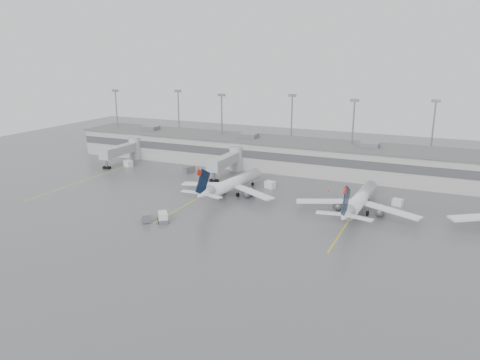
% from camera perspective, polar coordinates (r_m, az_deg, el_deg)
% --- Properties ---
extents(ground, '(260.00, 260.00, 0.00)m').
position_cam_1_polar(ground, '(82.94, -2.00, -7.93)').
color(ground, '#565659').
rests_on(ground, ground).
extents(terminal, '(152.00, 17.00, 9.45)m').
position_cam_1_polar(terminal, '(133.79, 9.01, 2.81)').
color(terminal, '#B2B2AD').
rests_on(terminal, ground).
extents(light_masts, '(142.40, 8.00, 20.60)m').
position_cam_1_polar(light_masts, '(137.85, 9.79, 6.47)').
color(light_masts, gray).
rests_on(light_masts, ground).
extents(jet_bridge_left, '(4.00, 17.20, 7.00)m').
position_cam_1_polar(jet_bridge_left, '(147.69, -13.62, 3.63)').
color(jet_bridge_left, '#A9ABAF').
rests_on(jet_bridge_left, ground).
extents(jet_bridge_right, '(4.00, 17.20, 7.00)m').
position_cam_1_polar(jet_bridge_right, '(129.54, -1.24, 2.45)').
color(jet_bridge_right, '#A9ABAF').
rests_on(jet_bridge_right, ground).
extents(stand_markings, '(105.25, 40.00, 0.01)m').
position_cam_1_polar(stand_markings, '(103.59, 3.87, -3.13)').
color(stand_markings, yellow).
rests_on(stand_markings, ground).
extents(jet_mid_left, '(24.81, 27.99, 9.08)m').
position_cam_1_polar(jet_mid_left, '(110.15, -1.00, -0.43)').
color(jet_mid_left, white).
rests_on(jet_mid_left, ground).
extents(jet_mid_right, '(25.91, 29.07, 9.40)m').
position_cam_1_polar(jet_mid_right, '(100.62, 14.31, -2.40)').
color(jet_mid_right, white).
rests_on(jet_mid_right, ground).
extents(baggage_tug, '(3.50, 3.72, 2.06)m').
position_cam_1_polar(baggage_tug, '(94.57, -9.37, -4.62)').
color(baggage_tug, white).
rests_on(baggage_tug, ground).
extents(baggage_cart, '(2.95, 3.16, 1.78)m').
position_cam_1_polar(baggage_cart, '(95.35, -11.39, -4.47)').
color(baggage_cart, slate).
rests_on(baggage_cart, ground).
extents(gse_uld_a, '(3.01, 2.50, 1.82)m').
position_cam_1_polar(gse_uld_a, '(142.11, -13.47, 1.96)').
color(gse_uld_a, white).
rests_on(gse_uld_a, ground).
extents(gse_uld_b, '(2.88, 2.38, 1.75)m').
position_cam_1_polar(gse_uld_b, '(116.48, 3.69, -0.58)').
color(gse_uld_b, white).
rests_on(gse_uld_b, ground).
extents(gse_uld_c, '(2.48, 2.02, 1.52)m').
position_cam_1_polar(gse_uld_c, '(108.81, 18.67, -2.59)').
color(gse_uld_c, white).
rests_on(gse_uld_c, ground).
extents(gse_loader, '(2.87, 3.44, 1.84)m').
position_cam_1_polar(gse_loader, '(131.73, -6.25, 1.26)').
color(gse_loader, slate).
rests_on(gse_loader, ground).
extents(cone_a, '(0.38, 0.38, 0.61)m').
position_cam_1_polar(cone_a, '(135.19, -12.71, 1.07)').
color(cone_a, '#E74504').
rests_on(cone_a, ground).
extents(cone_b, '(0.45, 0.45, 0.72)m').
position_cam_1_polar(cone_b, '(121.91, -5.92, -0.15)').
color(cone_b, '#E74504').
rests_on(cone_b, ground).
extents(cone_c, '(0.41, 0.41, 0.65)m').
position_cam_1_polar(cone_c, '(115.64, 10.74, -1.22)').
color(cone_c, '#E74504').
rests_on(cone_c, ground).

